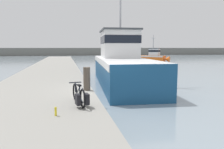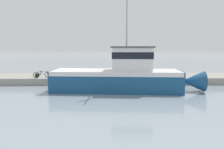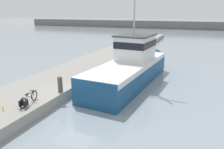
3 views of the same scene
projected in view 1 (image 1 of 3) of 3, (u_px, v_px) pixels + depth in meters
The scene contains 8 objects.
ground_plane at pixel (108, 103), 10.26m from camera, with size 320.00×320.00×0.00m, color #84939E.
dock_pier at pixel (38, 99), 9.57m from camera, with size 4.77×80.00×0.71m, color gray.
far_shoreline at pixel (152, 51), 81.99m from camera, with size 180.00×5.00×2.58m, color slate.
fishing_boat_main at pixel (121, 63), 16.04m from camera, with size 4.06×13.41×10.35m.
boat_orange_near at pixel (153, 57), 40.54m from camera, with size 5.42×5.06×4.96m.
bicycle_touring at pixel (80, 96), 7.16m from camera, with size 0.61×1.71×0.68m.
mooring_post at pixel (87, 79), 9.67m from camera, with size 0.31×0.31×1.03m, color #51473D.
water_bottle_on_curb at pixel (56, 111), 6.06m from camera, with size 0.06×0.06×0.25m, color yellow.
Camera 1 is at (-1.89, -9.84, 2.59)m, focal length 35.00 mm.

